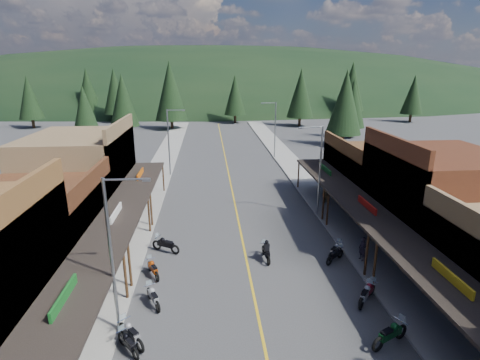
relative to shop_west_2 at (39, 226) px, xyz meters
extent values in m
plane|color=#38383A|center=(13.75, -1.70, -2.53)|extent=(220.00, 220.00, 0.00)
cube|color=gold|center=(13.75, 18.30, -2.53)|extent=(0.15, 90.00, 0.01)
cube|color=gray|center=(5.05, 18.30, -2.46)|extent=(3.40, 94.00, 0.15)
cube|color=gray|center=(22.45, 18.30, -2.46)|extent=(3.40, 94.00, 0.15)
cube|color=brown|center=(3.60, -9.60, 1.57)|extent=(0.30, 10.20, 8.20)
cube|color=black|center=(5.05, -9.60, 0.47)|extent=(3.20, 10.20, 0.18)
cylinder|color=#472D19|center=(6.55, -5.10, -1.03)|extent=(0.16, 0.16, 3.00)
cube|color=#14591E|center=(5.05, -9.60, 0.67)|extent=(0.12, 3.00, 0.70)
cube|color=#3F2111|center=(-0.25, 0.00, -0.03)|extent=(8.00, 9.00, 5.00)
cube|color=#3F2111|center=(3.60, 0.00, 0.57)|extent=(0.30, 9.00, 6.20)
cube|color=black|center=(5.05, 0.00, 0.47)|extent=(3.20, 9.00, 0.18)
cylinder|color=#472D19|center=(6.55, -3.90, -1.03)|extent=(0.16, 0.16, 3.00)
cylinder|color=#472D19|center=(6.55, 3.90, -1.03)|extent=(0.16, 0.16, 3.00)
cube|color=silver|center=(5.05, 0.00, 0.67)|extent=(0.12, 3.00, 0.70)
cube|color=brown|center=(-0.25, 9.60, 0.97)|extent=(8.00, 10.20, 7.00)
cube|color=brown|center=(3.60, 9.60, 1.57)|extent=(0.30, 10.20, 8.20)
cube|color=black|center=(5.05, 9.60, 0.47)|extent=(3.20, 10.20, 0.18)
cylinder|color=#472D19|center=(6.55, 5.10, -1.03)|extent=(0.16, 0.16, 3.00)
cylinder|color=#472D19|center=(6.55, 14.10, -1.03)|extent=(0.16, 0.16, 3.00)
cube|color=#CC590C|center=(5.05, 9.60, 0.67)|extent=(0.12, 3.00, 0.70)
cube|color=brown|center=(23.90, -9.60, 0.57)|extent=(0.30, 10.20, 6.20)
cube|color=black|center=(22.45, -9.60, 0.47)|extent=(3.20, 10.20, 0.18)
cylinder|color=#472D19|center=(20.95, -5.10, -1.03)|extent=(0.16, 0.16, 3.00)
cube|color=gold|center=(22.45, -9.60, 0.67)|extent=(0.12, 3.00, 0.70)
cube|color=#562B19|center=(27.75, 0.00, 0.97)|extent=(8.00, 9.00, 7.00)
cube|color=#562B19|center=(23.90, 0.00, 1.57)|extent=(0.30, 9.00, 8.20)
cube|color=black|center=(22.45, 0.00, 0.47)|extent=(3.20, 9.00, 0.18)
cylinder|color=#472D19|center=(20.95, -3.90, -1.03)|extent=(0.16, 0.16, 3.00)
cylinder|color=#472D19|center=(20.95, 3.90, -1.03)|extent=(0.16, 0.16, 3.00)
cube|color=#B2140F|center=(22.45, 0.00, 0.67)|extent=(0.12, 3.00, 0.70)
cube|color=#4C2D16|center=(27.75, 9.60, -0.03)|extent=(8.00, 10.20, 5.00)
cube|color=#4C2D16|center=(23.90, 9.60, 0.57)|extent=(0.30, 10.20, 6.20)
cube|color=black|center=(22.45, 9.60, 0.47)|extent=(3.20, 10.20, 0.18)
cylinder|color=#472D19|center=(20.95, 5.10, -1.03)|extent=(0.16, 0.16, 3.00)
cylinder|color=#472D19|center=(20.95, 14.10, -1.03)|extent=(0.16, 0.16, 3.00)
cube|color=#14591E|center=(22.45, 9.60, 0.67)|extent=(0.12, 3.00, 0.70)
cylinder|color=gray|center=(6.65, -7.70, 1.47)|extent=(0.16, 0.16, 8.00)
cylinder|color=gray|center=(7.65, -7.70, 5.37)|extent=(2.00, 0.10, 0.10)
cube|color=gray|center=(8.55, -7.70, 5.32)|extent=(0.35, 0.18, 0.12)
cylinder|color=gray|center=(6.65, 20.30, 1.47)|extent=(0.16, 0.16, 8.00)
cylinder|color=gray|center=(7.65, 20.30, 5.37)|extent=(2.00, 0.10, 0.10)
cube|color=gray|center=(8.55, 20.30, 5.32)|extent=(0.35, 0.18, 0.12)
cylinder|color=gray|center=(20.85, 6.30, 1.47)|extent=(0.16, 0.16, 8.00)
cylinder|color=gray|center=(19.85, 6.30, 5.37)|extent=(2.00, 0.10, 0.10)
cube|color=gray|center=(18.95, 6.30, 5.32)|extent=(0.35, 0.18, 0.12)
cylinder|color=gray|center=(20.85, 28.30, 1.47)|extent=(0.16, 0.16, 8.00)
cylinder|color=gray|center=(19.85, 28.30, 5.37)|extent=(2.00, 0.10, 0.10)
cube|color=gray|center=(18.95, 28.30, 5.32)|extent=(0.35, 0.18, 0.12)
ellipsoid|color=black|center=(13.75, 133.30, -2.53)|extent=(310.00, 140.00, 60.00)
cylinder|color=black|center=(-26.25, 60.30, -1.53)|extent=(0.60, 0.60, 2.00)
cone|color=black|center=(-26.25, 60.30, 3.97)|extent=(5.04, 5.04, 9.00)
cylinder|color=black|center=(-10.25, 68.30, -1.53)|extent=(0.60, 0.60, 2.00)
cone|color=black|center=(-10.25, 68.30, 4.72)|extent=(5.88, 5.88, 10.50)
cylinder|color=black|center=(3.75, 56.30, -1.53)|extent=(0.60, 0.60, 2.00)
cone|color=black|center=(3.75, 56.30, 5.47)|extent=(6.72, 6.72, 12.00)
cylinder|color=black|center=(17.75, 64.30, -1.53)|extent=(0.60, 0.60, 2.00)
cone|color=black|center=(17.75, 64.30, 3.97)|extent=(5.04, 5.04, 9.00)
cylinder|color=black|center=(31.75, 58.30, -1.53)|extent=(0.60, 0.60, 2.00)
cone|color=black|center=(31.75, 58.30, 4.72)|extent=(5.88, 5.88, 10.50)
cylinder|color=black|center=(47.75, 70.30, -1.53)|extent=(0.60, 0.60, 2.00)
cone|color=black|center=(47.75, 70.30, 5.47)|extent=(6.72, 6.72, 12.00)
cylinder|color=black|center=(59.75, 62.30, -1.53)|extent=(0.60, 0.60, 2.00)
cone|color=black|center=(59.75, 62.30, 3.97)|extent=(5.04, 5.04, 9.00)
cylinder|color=black|center=(-18.25, 74.30, -1.53)|extent=(0.60, 0.60, 2.00)
cone|color=black|center=(-18.25, 74.30, 4.72)|extent=(5.88, 5.88, 10.50)
cylinder|color=black|center=(-8.25, 38.30, -1.53)|extent=(0.60, 0.60, 2.00)
cone|color=black|center=(-8.25, 38.30, 3.47)|extent=(4.48, 4.48, 8.00)
cylinder|color=black|center=(37.75, 43.30, -1.53)|extent=(0.60, 0.60, 2.00)
cone|color=black|center=(37.75, 43.30, 3.87)|extent=(4.93, 4.93, 8.80)
cylinder|color=black|center=(-4.25, 48.30, -1.53)|extent=(0.60, 0.60, 2.00)
cone|color=black|center=(-4.25, 48.30, 4.27)|extent=(5.38, 5.38, 9.60)
cylinder|color=black|center=(33.75, 36.30, -1.53)|extent=(0.60, 0.60, 2.00)
cone|color=black|center=(33.75, 36.30, 4.67)|extent=(5.82, 5.82, 10.40)
imported|color=#251E2D|center=(21.51, -2.06, -1.56)|extent=(0.56, 0.70, 1.65)
imported|color=brown|center=(22.35, 9.15, -1.58)|extent=(0.90, 0.81, 1.61)
camera|label=1|loc=(11.35, -23.97, 10.15)|focal=28.00mm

